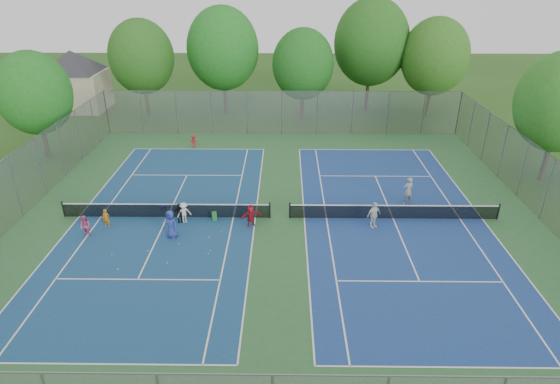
# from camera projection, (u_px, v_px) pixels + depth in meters

# --- Properties ---
(ground) EXTENTS (120.00, 120.00, 0.00)m
(ground) POSITION_uv_depth(u_px,v_px,m) (280.00, 218.00, 28.94)
(ground) COLOR #274E18
(ground) RESTS_ON ground
(court_pad) EXTENTS (32.00, 32.00, 0.01)m
(court_pad) POSITION_uv_depth(u_px,v_px,m) (280.00, 218.00, 28.94)
(court_pad) COLOR #2C5E31
(court_pad) RESTS_ON ground
(court_left) EXTENTS (10.97, 23.77, 0.01)m
(court_left) POSITION_uv_depth(u_px,v_px,m) (167.00, 217.00, 29.01)
(court_left) COLOR navy
(court_left) RESTS_ON court_pad
(court_right) EXTENTS (10.97, 23.77, 0.01)m
(court_right) POSITION_uv_depth(u_px,v_px,m) (393.00, 218.00, 28.86)
(court_right) COLOR navy
(court_right) RESTS_ON court_pad
(net_left) EXTENTS (12.87, 0.10, 0.91)m
(net_left) POSITION_uv_depth(u_px,v_px,m) (166.00, 211.00, 28.82)
(net_left) COLOR black
(net_left) RESTS_ON ground
(net_right) EXTENTS (12.87, 0.10, 0.91)m
(net_right) POSITION_uv_depth(u_px,v_px,m) (394.00, 212.00, 28.67)
(net_right) COLOR black
(net_right) RESTS_ON ground
(fence_north) EXTENTS (32.00, 0.10, 4.00)m
(fence_north) POSITION_uv_depth(u_px,v_px,m) (282.00, 113.00, 42.45)
(fence_north) COLOR gray
(fence_north) RESTS_ON ground
(fence_west) EXTENTS (0.10, 32.00, 4.00)m
(fence_west) POSITION_uv_depth(u_px,v_px,m) (15.00, 187.00, 28.24)
(fence_west) COLOR gray
(fence_west) RESTS_ON ground
(fence_east) EXTENTS (0.10, 32.00, 4.00)m
(fence_east) POSITION_uv_depth(u_px,v_px,m) (547.00, 190.00, 27.90)
(fence_east) COLOR gray
(fence_east) RESTS_ON ground
(house) EXTENTS (11.03, 11.03, 7.30)m
(house) POSITION_uv_depth(u_px,v_px,m) (73.00, 70.00, 48.91)
(house) COLOR #B7A88C
(house) RESTS_ON ground
(tree_nw) EXTENTS (6.40, 6.40, 9.58)m
(tree_nw) POSITION_uv_depth(u_px,v_px,m) (141.00, 57.00, 46.29)
(tree_nw) COLOR #443326
(tree_nw) RESTS_ON ground
(tree_nl) EXTENTS (7.20, 7.20, 10.69)m
(tree_nl) POSITION_uv_depth(u_px,v_px,m) (223.00, 49.00, 46.82)
(tree_nl) COLOR #443326
(tree_nl) RESTS_ON ground
(tree_nc) EXTENTS (6.00, 6.00, 8.85)m
(tree_nc) POSITION_uv_depth(u_px,v_px,m) (303.00, 64.00, 45.44)
(tree_nc) COLOR #443326
(tree_nc) RESTS_ON ground
(tree_nr) EXTENTS (7.60, 7.60, 11.42)m
(tree_nr) POSITION_uv_depth(u_px,v_px,m) (371.00, 42.00, 47.34)
(tree_nr) COLOR #443326
(tree_nr) RESTS_ON ground
(tree_ne) EXTENTS (6.60, 6.60, 9.77)m
(tree_ne) POSITION_uv_depth(u_px,v_px,m) (435.00, 57.00, 45.94)
(tree_ne) COLOR #443326
(tree_ne) RESTS_ON ground
(tree_side_w) EXTENTS (5.60, 5.60, 8.47)m
(tree_side_w) POSITION_uv_depth(u_px,v_px,m) (34.00, 93.00, 35.84)
(tree_side_w) COLOR #443326
(tree_side_w) RESTS_ON ground
(ball_crate) EXTENTS (0.46, 0.46, 0.30)m
(ball_crate) POSITION_uv_depth(u_px,v_px,m) (163.00, 207.00, 29.88)
(ball_crate) COLOR blue
(ball_crate) RESTS_ON ground
(ball_hopper) EXTENTS (0.35, 0.35, 0.56)m
(ball_hopper) POSITION_uv_depth(u_px,v_px,m) (214.00, 216.00, 28.55)
(ball_hopper) COLOR #248630
(ball_hopper) RESTS_ON ground
(student_a) EXTENTS (0.43, 0.28, 1.17)m
(student_a) POSITION_uv_depth(u_px,v_px,m) (106.00, 218.00, 27.70)
(student_a) COLOR #C36F12
(student_a) RESTS_ON ground
(student_b) EXTENTS (0.80, 0.75, 1.32)m
(student_b) POSITION_uv_depth(u_px,v_px,m) (85.00, 226.00, 26.71)
(student_b) COLOR #CD4F77
(student_b) RESTS_ON ground
(student_c) EXTENTS (0.98, 0.82, 1.32)m
(student_c) POSITION_uv_depth(u_px,v_px,m) (184.00, 213.00, 28.18)
(student_c) COLOR silver
(student_c) RESTS_ON ground
(student_d) EXTENTS (0.79, 0.50, 1.26)m
(student_d) POSITION_uv_depth(u_px,v_px,m) (179.00, 213.00, 28.19)
(student_d) COLOR black
(student_d) RESTS_ON ground
(student_e) EXTENTS (0.98, 0.83, 1.70)m
(student_e) POSITION_uv_depth(u_px,v_px,m) (171.00, 224.00, 26.55)
(student_e) COLOR #283893
(student_e) RESTS_ON ground
(student_f) EXTENTS (1.35, 0.88, 1.40)m
(student_f) POSITION_uv_depth(u_px,v_px,m) (251.00, 216.00, 27.76)
(student_f) COLOR #A61726
(student_f) RESTS_ON ground
(child_far_baseline) EXTENTS (0.80, 0.55, 1.14)m
(child_far_baseline) POSITION_uv_depth(u_px,v_px,m) (194.00, 141.00, 39.82)
(child_far_baseline) COLOR maroon
(child_far_baseline) RESTS_ON ground
(instructor) EXTENTS (0.78, 0.62, 1.87)m
(instructor) POSITION_uv_depth(u_px,v_px,m) (408.00, 191.00, 30.27)
(instructor) COLOR gray
(instructor) RESTS_ON ground
(teen_court_b) EXTENTS (1.04, 0.84, 1.65)m
(teen_court_b) POSITION_uv_depth(u_px,v_px,m) (374.00, 215.00, 27.57)
(teen_court_b) COLOR silver
(teen_court_b) RESTS_ON ground
(tennis_ball_0) EXTENTS (0.07, 0.07, 0.07)m
(tennis_ball_0) POSITION_uv_depth(u_px,v_px,m) (209.00, 238.00, 26.80)
(tennis_ball_0) COLOR #E7F338
(tennis_ball_0) RESTS_ON ground
(tennis_ball_1) EXTENTS (0.07, 0.07, 0.07)m
(tennis_ball_1) POSITION_uv_depth(u_px,v_px,m) (148.00, 251.00, 25.51)
(tennis_ball_1) COLOR #D4E234
(tennis_ball_1) RESTS_ON ground
(tennis_ball_2) EXTENTS (0.07, 0.07, 0.07)m
(tennis_ball_2) POSITION_uv_depth(u_px,v_px,m) (167.00, 263.00, 24.48)
(tennis_ball_2) COLOR yellow
(tennis_ball_2) RESTS_ON ground
(tennis_ball_3) EXTENTS (0.07, 0.07, 0.07)m
(tennis_ball_3) POSITION_uv_depth(u_px,v_px,m) (208.00, 254.00, 25.28)
(tennis_ball_3) COLOR #CFEC36
(tennis_ball_3) RESTS_ON ground
(tennis_ball_4) EXTENTS (0.07, 0.07, 0.07)m
(tennis_ball_4) POSITION_uv_depth(u_px,v_px,m) (211.00, 251.00, 25.52)
(tennis_ball_4) COLOR #B8CF30
(tennis_ball_4) RESTS_ON ground
(tennis_ball_5) EXTENTS (0.07, 0.07, 0.07)m
(tennis_ball_5) POSITION_uv_depth(u_px,v_px,m) (112.00, 255.00, 25.19)
(tennis_ball_5) COLOR #B5C92E
(tennis_ball_5) RESTS_ON ground
(tennis_ball_6) EXTENTS (0.07, 0.07, 0.07)m
(tennis_ball_6) POSITION_uv_depth(u_px,v_px,m) (179.00, 244.00, 26.16)
(tennis_ball_6) COLOR #B4CF30
(tennis_ball_6) RESTS_ON ground
(tennis_ball_7) EXTENTS (0.07, 0.07, 0.07)m
(tennis_ball_7) POSITION_uv_depth(u_px,v_px,m) (118.00, 269.00, 23.99)
(tennis_ball_7) COLOR yellow
(tennis_ball_7) RESTS_ON ground
(tennis_ball_8) EXTENTS (0.07, 0.07, 0.07)m
(tennis_ball_8) POSITION_uv_depth(u_px,v_px,m) (53.00, 282.00, 23.07)
(tennis_ball_8) COLOR yellow
(tennis_ball_8) RESTS_ON ground
(tennis_ball_9) EXTENTS (0.07, 0.07, 0.07)m
(tennis_ball_9) POSITION_uv_depth(u_px,v_px,m) (221.00, 232.00, 27.34)
(tennis_ball_9) COLOR #B9DB33
(tennis_ball_9) RESTS_ON ground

